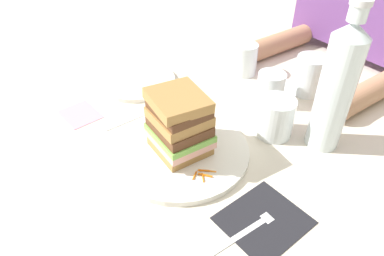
{
  "coord_description": "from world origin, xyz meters",
  "views": [
    {
      "loc": [
        0.45,
        -0.31,
        0.49
      ],
      "look_at": [
        -0.01,
        0.02,
        0.05
      ],
      "focal_mm": 33.18,
      "sensor_mm": 36.0,
      "label": 1
    }
  ],
  "objects": [
    {
      "name": "main_plate",
      "position": [
        -0.01,
        -0.01,
        0.01
      ],
      "size": [
        0.28,
        0.28,
        0.01
      ],
      "primitive_type": "cylinder",
      "color": "white",
      "rests_on": "ground_plane"
    },
    {
      "name": "carrot_shred_6",
      "position": [
        -0.1,
        0.02,
        0.01
      ],
      "size": [
        0.0,
        0.02,
        0.0
      ],
      "primitive_type": "cylinder",
      "rotation": [
        0.0,
        1.57,
        1.58
      ],
      "color": "orange",
      "rests_on": "main_plate"
    },
    {
      "name": "empty_tumbler_2",
      "position": [
        -0.19,
        0.32,
        0.04
      ],
      "size": [
        0.07,
        0.07,
        0.09
      ],
      "primitive_type": "cylinder",
      "color": "silver",
      "rests_on": "ground_plane"
    },
    {
      "name": "side_plate",
      "position": [
        -0.31,
        0.05,
        0.01
      ],
      "size": [
        0.2,
        0.2,
        0.01
      ],
      "primitive_type": "cylinder",
      "color": "white",
      "rests_on": "ground_plane"
    },
    {
      "name": "empty_tumbler_0",
      "position": [
        -0.04,
        0.27,
        0.04
      ],
      "size": [
        0.07,
        0.07,
        0.08
      ],
      "primitive_type": "cylinder",
      "color": "silver",
      "rests_on": "ground_plane"
    },
    {
      "name": "carrot_shred_9",
      "position": [
        0.07,
        -0.01,
        0.01
      ],
      "size": [
        0.02,
        0.02,
        0.0
      ],
      "primitive_type": "cylinder",
      "rotation": [
        0.0,
        1.57,
        0.87
      ],
      "color": "orange",
      "rests_on": "main_plate"
    },
    {
      "name": "carrot_shred_10",
      "position": [
        0.07,
        -0.03,
        0.01
      ],
      "size": [
        0.02,
        0.02,
        0.0
      ],
      "primitive_type": "cylinder",
      "rotation": [
        0.0,
        1.57,
        5.35
      ],
      "color": "orange",
      "rests_on": "main_plate"
    },
    {
      "name": "carrot_shred_4",
      "position": [
        -0.12,
        -0.01,
        0.01
      ],
      "size": [
        0.01,
        0.02,
        0.0
      ],
      "primitive_type": "cylinder",
      "rotation": [
        0.0,
        1.57,
        5.32
      ],
      "color": "orange",
      "rests_on": "main_plate"
    },
    {
      "name": "carrot_shred_7",
      "position": [
        0.08,
        -0.0,
        0.01
      ],
      "size": [
        0.02,
        0.02,
        0.0
      ],
      "primitive_type": "cylinder",
      "rotation": [
        0.0,
        1.57,
        0.76
      ],
      "color": "orange",
      "rests_on": "main_plate"
    },
    {
      "name": "sandwich",
      "position": [
        -0.01,
        -0.01,
        0.08
      ],
      "size": [
        0.12,
        0.11,
        0.13
      ],
      "color": "#A87A42",
      "rests_on": "main_plate"
    },
    {
      "name": "carrot_shred_5",
      "position": [
        -0.09,
        -0.02,
        0.01
      ],
      "size": [
        0.01,
        0.02,
        0.0
      ],
      "primitive_type": "cylinder",
      "rotation": [
        0.0,
        1.57,
        1.37
      ],
      "color": "orange",
      "rests_on": "main_plate"
    },
    {
      "name": "ground_plane",
      "position": [
        0.0,
        0.0,
        0.0
      ],
      "size": [
        3.0,
        3.0,
        0.0
      ],
      "primitive_type": "plane",
      "color": "beige"
    },
    {
      "name": "carrot_shred_3",
      "position": [
        -0.1,
        -0.03,
        0.01
      ],
      "size": [
        0.01,
        0.02,
        0.0
      ],
      "primitive_type": "cylinder",
      "rotation": [
        0.0,
        1.57,
        1.14
      ],
      "color": "orange",
      "rests_on": "main_plate"
    },
    {
      "name": "empty_tumbler_1",
      "position": [
        -0.02,
        0.39,
        0.05
      ],
      "size": [
        0.08,
        0.08,
        0.1
      ],
      "primitive_type": "cylinder",
      "color": "silver",
      "rests_on": "ground_plane"
    },
    {
      "name": "carrot_shred_11",
      "position": [
        0.08,
        -0.02,
        0.01
      ],
      "size": [
        0.02,
        0.01,
        0.0
      ],
      "primitive_type": "cylinder",
      "rotation": [
        0.0,
        1.57,
        5.77
      ],
      "color": "orange",
      "rests_on": "main_plate"
    },
    {
      "name": "napkin_dark",
      "position": [
        0.21,
        0.01,
        0.0
      ],
      "size": [
        0.13,
        0.14,
        0.0
      ],
      "primitive_type": "cube",
      "rotation": [
        0.0,
        0.0,
        0.06
      ],
      "color": "black",
      "rests_on": "ground_plane"
    },
    {
      "name": "napkin_pink",
      "position": [
        -0.26,
        -0.13,
        0.0
      ],
      "size": [
        0.1,
        0.08,
        0.0
      ],
      "primitive_type": "cube",
      "rotation": [
        0.0,
        0.0,
        0.09
      ],
      "color": "pink",
      "rests_on": "ground_plane"
    },
    {
      "name": "juice_glass",
      "position": [
        0.06,
        0.19,
        0.04
      ],
      "size": [
        0.08,
        0.08,
        0.09
      ],
      "color": "white",
      "rests_on": "ground_plane"
    },
    {
      "name": "fork",
      "position": [
        0.21,
        -0.01,
        0.0
      ],
      "size": [
        0.02,
        0.17,
        0.0
      ],
      "color": "silver",
      "rests_on": "napkin_dark"
    },
    {
      "name": "carrot_shred_2",
      "position": [
        -0.12,
        0.01,
        0.01
      ],
      "size": [
        0.03,
        0.0,
        0.0
      ],
      "primitive_type": "cylinder",
      "rotation": [
        0.0,
        1.57,
        3.1
      ],
      "color": "orange",
      "rests_on": "main_plate"
    },
    {
      "name": "knife",
      "position": [
        -0.18,
        -0.01,
        0.0
      ],
      "size": [
        0.02,
        0.2,
        0.0
      ],
      "color": "silver",
      "rests_on": "ground_plane"
    },
    {
      "name": "carrot_shred_8",
      "position": [
        0.08,
        -0.02,
        0.01
      ],
      "size": [
        0.02,
        0.02,
        0.0
      ],
      "primitive_type": "cylinder",
      "rotation": [
        0.0,
        1.57,
        0.66
      ],
      "color": "orange",
      "rests_on": "main_plate"
    },
    {
      "name": "carrot_shred_1",
      "position": [
        -0.12,
        -0.01,
        0.01
      ],
      "size": [
        0.03,
        0.02,
        0.0
      ],
      "primitive_type": "cylinder",
      "rotation": [
        0.0,
        1.57,
        5.7
      ],
      "color": "orange",
      "rests_on": "main_plate"
    },
    {
      "name": "carrot_shred_0",
      "position": [
        -0.08,
        -0.01,
        0.01
      ],
      "size": [
        0.02,
        0.02,
        0.0
      ],
      "primitive_type": "cylinder",
      "rotation": [
        0.0,
        1.57,
        3.69
      ],
      "color": "orange",
      "rests_on": "main_plate"
    },
    {
      "name": "water_bottle",
      "position": [
        0.14,
        0.25,
        0.14
      ],
      "size": [
        0.07,
        0.07,
        0.31
      ],
      "color": "silver",
      "rests_on": "ground_plane"
    }
  ]
}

